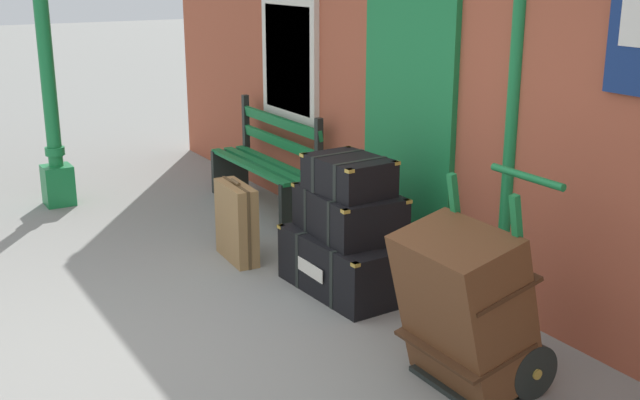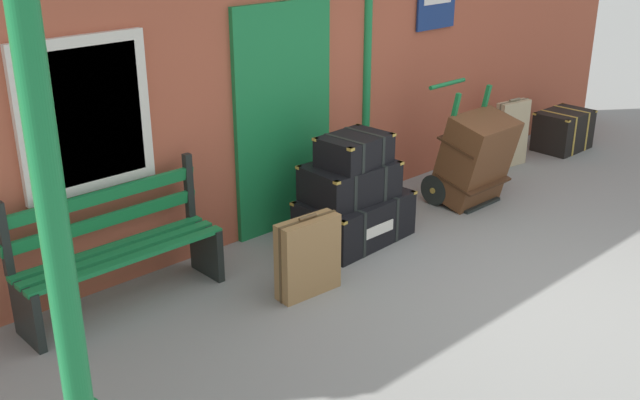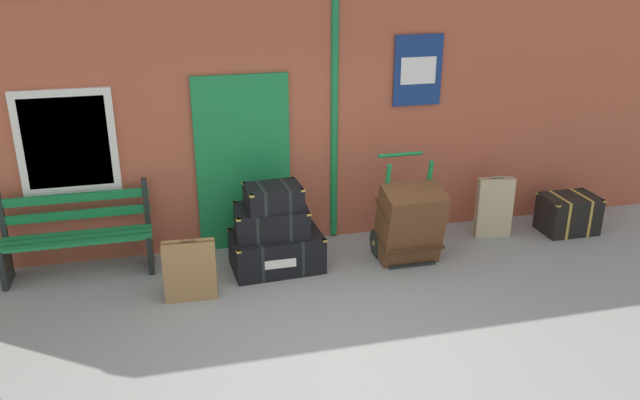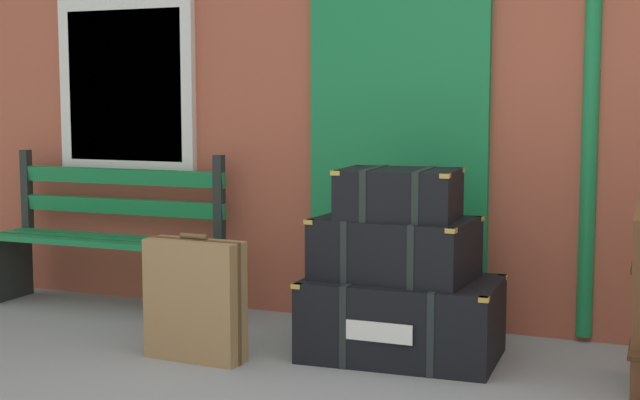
% 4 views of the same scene
% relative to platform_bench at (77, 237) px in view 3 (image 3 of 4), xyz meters
% --- Properties ---
extents(ground_plane, '(60.00, 60.00, 0.00)m').
position_rel_platform_bench_xyz_m(ground_plane, '(2.39, -2.16, -0.44)').
color(ground_plane, gray).
extents(brick_facade, '(10.40, 0.35, 3.20)m').
position_rel_platform_bench_xyz_m(brick_facade, '(2.36, 0.44, 1.15)').
color(brick_facade, '#AD5138').
rests_on(brick_facade, ground).
extents(platform_bench, '(1.60, 0.43, 1.01)m').
position_rel_platform_bench_xyz_m(platform_bench, '(0.00, 0.00, 0.00)').
color(platform_bench, '#197A3D').
rests_on(platform_bench, ground).
extents(steamer_trunk_base, '(1.04, 0.70, 0.43)m').
position_rel_platform_bench_xyz_m(steamer_trunk_base, '(2.15, -0.41, -0.23)').
color(steamer_trunk_base, black).
rests_on(steamer_trunk_base, ground).
extents(steamer_trunk_middle, '(0.83, 0.59, 0.33)m').
position_rel_platform_bench_xyz_m(steamer_trunk_middle, '(2.10, -0.39, 0.14)').
color(steamer_trunk_middle, black).
rests_on(steamer_trunk_middle, steamer_trunk_base).
extents(steamer_trunk_top, '(0.64, 0.49, 0.27)m').
position_rel_platform_bench_xyz_m(steamer_trunk_top, '(2.13, -0.41, 0.43)').
color(steamer_trunk_top, black).
rests_on(steamer_trunk_top, steamer_trunk_middle).
extents(porters_trolley, '(0.71, 0.58, 1.20)m').
position_rel_platform_bench_xyz_m(porters_trolley, '(3.66, -0.45, -0.17)').
color(porters_trolley, black).
rests_on(porters_trolley, ground).
extents(large_brown_trunk, '(0.70, 0.64, 0.96)m').
position_rel_platform_bench_xyz_m(large_brown_trunk, '(3.66, -0.62, 0.04)').
color(large_brown_trunk, brown).
rests_on(large_brown_trunk, ground).
extents(suitcase_tan, '(0.46, 0.18, 0.81)m').
position_rel_platform_bench_xyz_m(suitcase_tan, '(4.95, -0.20, -0.06)').
color(suitcase_tan, tan).
rests_on(suitcase_tan, ground).
extents(suitcase_beige, '(0.55, 0.21, 0.67)m').
position_rel_platform_bench_xyz_m(suitcase_beige, '(1.16, -0.87, -0.13)').
color(suitcase_beige, olive).
rests_on(suitcase_beige, ground).
extents(corner_trunk, '(0.69, 0.49, 0.49)m').
position_rel_platform_bench_xyz_m(corner_trunk, '(5.95, -0.30, -0.20)').
color(corner_trunk, black).
rests_on(corner_trunk, ground).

